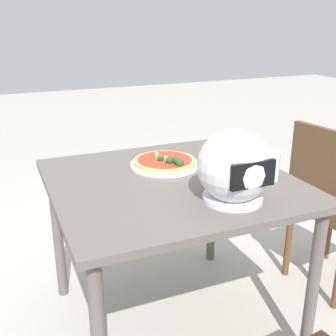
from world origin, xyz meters
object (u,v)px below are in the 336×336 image
drinking_glass (271,166)px  chair_side (330,201)px  motorcycle_helmet (234,167)px  dining_table (172,198)px  pizza (165,161)px

drinking_glass → chair_side: bearing=-165.7°
motorcycle_helmet → chair_side: size_ratio=0.31×
motorcycle_helmet → chair_side: motorcycle_helmet is taller
motorcycle_helmet → drinking_glass: motorcycle_helmet is taller
dining_table → drinking_glass: size_ratio=7.98×
pizza → motorcycle_helmet: 0.47m
pizza → chair_side: bearing=166.0°
pizza → motorcycle_helmet: bearing=100.9°
dining_table → motorcycle_helmet: bearing=113.5°
drinking_glass → chair_side: (-0.48, -0.12, -0.30)m
pizza → dining_table: bearing=76.4°
motorcycle_helmet → chair_side: bearing=-161.6°
pizza → chair_side: chair_side is taller
pizza → motorcycle_helmet: motorcycle_helmet is taller
chair_side → motorcycle_helmet: bearing=18.4°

